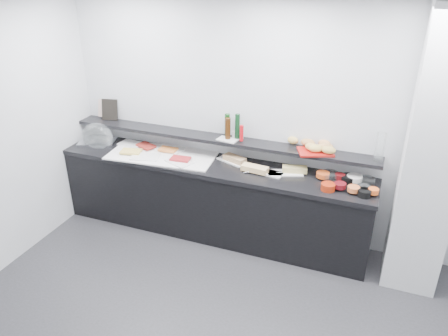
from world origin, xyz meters
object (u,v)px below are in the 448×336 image
(framed_print, at_px, (110,110))
(carafe, at_px, (380,147))
(cloche_base, at_px, (98,142))
(condiment_tray, at_px, (228,140))
(bread_tray, at_px, (315,152))
(sandwich_plate_mid, at_px, (266,172))

(framed_print, relative_size, carafe, 0.87)
(framed_print, xyz_separation_m, carafe, (3.20, -0.08, 0.02))
(cloche_base, bearing_deg, carafe, -16.36)
(cloche_base, distance_m, condiment_tray, 1.70)
(cloche_base, relative_size, condiment_tray, 1.94)
(cloche_base, relative_size, framed_print, 1.67)
(bread_tray, bearing_deg, sandwich_plate_mid, 175.79)
(sandwich_plate_mid, relative_size, bread_tray, 1.04)
(sandwich_plate_mid, distance_m, framed_print, 2.15)
(sandwich_plate_mid, relative_size, framed_print, 1.42)
(sandwich_plate_mid, distance_m, condiment_tray, 0.57)
(carafe, bearing_deg, sandwich_plate_mid, -171.40)
(cloche_base, xyz_separation_m, bread_tray, (2.65, 0.13, 0.24))
(cloche_base, distance_m, bread_tray, 2.66)
(cloche_base, height_order, sandwich_plate_mid, cloche_base)
(sandwich_plate_mid, height_order, condiment_tray, condiment_tray)
(condiment_tray, height_order, bread_tray, bread_tray)
(sandwich_plate_mid, height_order, carafe, carafe)
(framed_print, bearing_deg, cloche_base, -119.55)
(bread_tray, xyz_separation_m, carafe, (0.62, 0.01, 0.14))
(cloche_base, bearing_deg, bread_tray, -16.01)
(sandwich_plate_mid, height_order, framed_print, framed_print)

